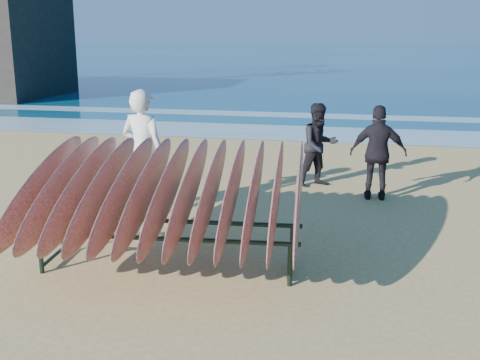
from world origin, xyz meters
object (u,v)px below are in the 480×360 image
(person_white, at_px, (143,152))
(person_dark_b, at_px, (378,153))
(person_dark_a, at_px, (319,145))
(surfboard_rack, at_px, (167,193))

(person_white, bearing_deg, person_dark_b, -145.40)
(person_white, bearing_deg, person_dark_a, -127.51)
(surfboard_rack, height_order, person_dark_b, person_dark_b)
(person_white, bearing_deg, surfboard_rack, 128.60)
(person_white, xyz_separation_m, person_dark_b, (3.60, 1.54, -0.17))
(surfboard_rack, bearing_deg, person_dark_b, 51.07)
(person_white, relative_size, person_dark_a, 1.28)
(person_white, height_order, person_dark_a, person_white)
(surfboard_rack, xyz_separation_m, person_dark_b, (2.51, 3.66, -0.16))
(person_dark_b, bearing_deg, person_white, 21.80)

